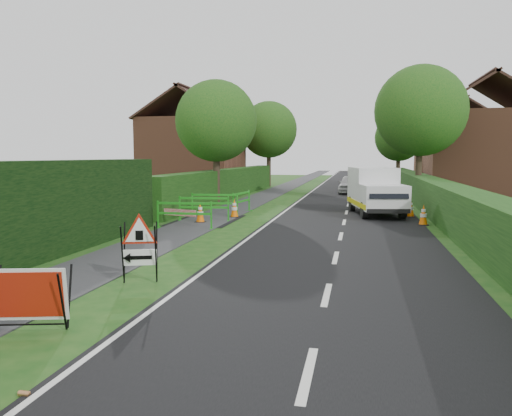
{
  "coord_description": "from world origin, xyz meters",
  "views": [
    {
      "loc": [
        3.06,
        -8.25,
        2.63
      ],
      "look_at": [
        0.32,
        4.92,
        1.21
      ],
      "focal_mm": 35.0,
      "sensor_mm": 36.0,
      "label": 1
    }
  ],
  "objects": [
    {
      "name": "ground",
      "position": [
        0.0,
        0.0,
        0.0
      ],
      "size": [
        120.0,
        120.0,
        0.0
      ],
      "primitive_type": "plane",
      "color": "#184814",
      "rests_on": "ground"
    },
    {
      "name": "traffic_cone_4",
      "position": [
        -2.15,
        12.27,
        0.39
      ],
      "size": [
        0.38,
        0.38,
        0.79
      ],
      "color": "black",
      "rests_on": "ground"
    },
    {
      "name": "traffic_cone_3",
      "position": [
        -3.06,
        10.38,
        0.39
      ],
      "size": [
        0.38,
        0.38,
        0.79
      ],
      "color": "black",
      "rests_on": "ground"
    },
    {
      "name": "traffic_cone_1",
      "position": [
        5.23,
        13.93,
        0.39
      ],
      "size": [
        0.38,
        0.38,
        0.79
      ],
      "color": "black",
      "rests_on": "ground"
    },
    {
      "name": "tree_fw",
      "position": [
        -4.6,
        34.0,
        4.83
      ],
      "size": [
        4.8,
        4.8,
        7.24
      ],
      "color": "#2D2116",
      "rests_on": "ground"
    },
    {
      "name": "redwhite_plank",
      "position": [
        -3.68,
        9.78,
        0.0
      ],
      "size": [
        1.45,
        0.46,
        0.25
      ],
      "primitive_type": "cube",
      "rotation": [
        0.0,
        0.0,
        -0.28
      ],
      "color": "red",
      "rests_on": "ground"
    },
    {
      "name": "works_van",
      "position": [
        3.76,
        14.53,
        1.11
      ],
      "size": [
        2.61,
        4.83,
        2.09
      ],
      "rotation": [
        0.0,
        0.0,
        0.19
      ],
      "color": "silver",
      "rests_on": "ground"
    },
    {
      "name": "hedge_west_far",
      "position": [
        -5.0,
        22.0,
        0.0
      ],
      "size": [
        1.0,
        24.0,
        1.8
      ],
      "primitive_type": "cube",
      "color": "#14380F",
      "rests_on": "ground"
    },
    {
      "name": "ped_barrier_2",
      "position": [
        -3.14,
        12.67,
        0.63
      ],
      "size": [
        2.09,
        0.58,
        1.0
      ],
      "rotation": [
        0.0,
        0.0,
        0.11
      ],
      "color": "#1D8F1A",
      "rests_on": "ground"
    },
    {
      "name": "tree_ne",
      "position": [
        6.4,
        22.0,
        5.17
      ],
      "size": [
        5.2,
        5.2,
        7.79
      ],
      "color": "#2D2116",
      "rests_on": "ground"
    },
    {
      "name": "litter_can",
      "position": [
        -0.49,
        -3.67,
        0.0
      ],
      "size": [
        0.12,
        0.07,
        0.07
      ],
      "primitive_type": "cylinder",
      "rotation": [
        0.0,
        1.57,
        0.0
      ],
      "color": "#BF7F4C",
      "rests_on": "ground"
    },
    {
      "name": "ped_barrier_3",
      "position": [
        -2.2,
        13.82,
        0.63
      ],
      "size": [
        0.62,
        2.09,
        1.0
      ],
      "rotation": [
        0.0,
        0.0,
        1.44
      ],
      "color": "#1D8F1A",
      "rests_on": "ground"
    },
    {
      "name": "triangle_sign",
      "position": [
        -1.36,
        1.1,
        0.85
      ],
      "size": [
        1.06,
        1.06,
        1.22
      ],
      "rotation": [
        0.0,
        0.0,
        0.34
      ],
      "color": "black",
      "rests_on": "ground"
    },
    {
      "name": "ped_barrier_0",
      "position": [
        -3.1,
        8.68,
        0.63
      ],
      "size": [
        2.07,
        0.43,
        1.0
      ],
      "rotation": [
        0.0,
        0.0,
        0.04
      ],
      "color": "#1D8F1A",
      "rests_on": "ground"
    },
    {
      "name": "hedge_east",
      "position": [
        6.5,
        16.0,
        0.0
      ],
      "size": [
        1.2,
        50.0,
        1.5
      ],
      "primitive_type": "cube",
      "color": "#14380F",
      "rests_on": "ground"
    },
    {
      "name": "road_surface",
      "position": [
        2.5,
        35.0,
        0.0
      ],
      "size": [
        6.0,
        90.0,
        0.02
      ],
      "primitive_type": "cube",
      "color": "black",
      "rests_on": "ground"
    },
    {
      "name": "tree_nw",
      "position": [
        -4.6,
        18.0,
        4.48
      ],
      "size": [
        4.4,
        4.4,
        6.7
      ],
      "color": "#2D2116",
      "rests_on": "ground"
    },
    {
      "name": "house_east_a",
      "position": [
        11.0,
        28.0,
        2.9
      ],
      "size": [
        7.5,
        7.4,
        7.88
      ],
      "color": "brown",
      "rests_on": "ground"
    },
    {
      "name": "house_east_b",
      "position": [
        12.0,
        42.0,
        2.9
      ],
      "size": [
        7.5,
        7.4,
        7.88
      ],
      "color": "brown",
      "rests_on": "ground"
    },
    {
      "name": "red_rect_sign",
      "position": [
        -1.74,
        -1.84,
        0.55
      ],
      "size": [
        1.24,
        0.94,
        0.95
      ],
      "rotation": [
        0.0,
        0.0,
        0.26
      ],
      "color": "black",
      "rests_on": "ground"
    },
    {
      "name": "footpath",
      "position": [
        -3.0,
        35.0,
        0.01
      ],
      "size": [
        2.0,
        90.0,
        0.02
      ],
      "primitive_type": "cube",
      "color": "#2D2D30",
      "rests_on": "ground"
    },
    {
      "name": "house_west",
      "position": [
        -10.0,
        30.0,
        2.9
      ],
      "size": [
        7.5,
        7.4,
        7.88
      ],
      "color": "brown",
      "rests_on": "ground"
    },
    {
      "name": "ped_barrier_1",
      "position": [
        -3.07,
        10.91,
        0.63
      ],
      "size": [
        2.08,
        0.53,
        1.0
      ],
      "rotation": [
        0.0,
        0.0,
        0.09
      ],
      "color": "#1D8F1A",
      "rests_on": "ground"
    },
    {
      "name": "traffic_cone_0",
      "position": [
        5.46,
        11.4,
        0.39
      ],
      "size": [
        0.38,
        0.38,
        0.79
      ],
      "color": "black",
      "rests_on": "ground"
    },
    {
      "name": "tree_fe",
      "position": [
        6.4,
        38.0,
        4.22
      ],
      "size": [
        4.2,
        4.2,
        6.33
      ],
      "color": "#2D2116",
      "rests_on": "ground"
    },
    {
      "name": "traffic_cone_2",
      "position": [
        5.04,
        15.53,
        0.39
      ],
      "size": [
        0.38,
        0.38,
        0.79
      ],
      "color": "black",
      "rests_on": "ground"
    },
    {
      "name": "hatchback_car",
      "position": [
        2.43,
        27.23,
        0.65
      ],
      "size": [
        1.61,
        3.82,
        1.29
      ],
      "primitive_type": "imported",
      "rotation": [
        0.0,
        0.0,
        -0.02
      ],
      "color": "silver",
      "rests_on": "ground"
    }
  ]
}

